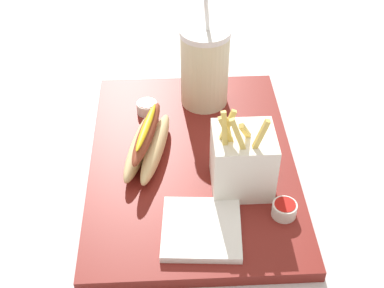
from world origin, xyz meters
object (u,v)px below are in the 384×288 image
(soda_cup, at_px, (205,66))
(ketchup_cup_2, at_px, (284,209))
(ketchup_cup_1, at_px, (147,107))
(napkin_stack, at_px, (201,229))
(fries_basket, at_px, (242,160))
(hot_dog_1, at_px, (147,144))

(soda_cup, height_order, ketchup_cup_2, soda_cup)
(ketchup_cup_1, distance_m, napkin_stack, 0.29)
(soda_cup, xyz_separation_m, fries_basket, (0.22, 0.04, -0.02))
(fries_basket, relative_size, hot_dog_1, 0.83)
(hot_dog_1, bearing_deg, napkin_stack, 25.15)
(ketchup_cup_2, bearing_deg, soda_cup, -161.29)
(ketchup_cup_1, height_order, ketchup_cup_2, ketchup_cup_2)
(fries_basket, distance_m, ketchup_cup_1, 0.24)
(soda_cup, height_order, hot_dog_1, soda_cup)
(hot_dog_1, height_order, ketchup_cup_1, hot_dog_1)
(soda_cup, distance_m, ketchup_cup_2, 0.31)
(fries_basket, distance_m, ketchup_cup_2, 0.09)
(soda_cup, relative_size, fries_basket, 1.66)
(ketchup_cup_2, bearing_deg, napkin_stack, -78.36)
(hot_dog_1, xyz_separation_m, napkin_stack, (0.16, 0.08, -0.02))
(napkin_stack, bearing_deg, ketchup_cup_1, -164.10)
(soda_cup, xyz_separation_m, hot_dog_1, (0.15, -0.10, -0.05))
(hot_dog_1, relative_size, ketchup_cup_2, 4.94)
(ketchup_cup_1, bearing_deg, soda_cup, 105.47)
(soda_cup, distance_m, hot_dog_1, 0.18)
(ketchup_cup_2, bearing_deg, hot_dog_1, -124.95)
(hot_dog_1, relative_size, napkin_stack, 1.61)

